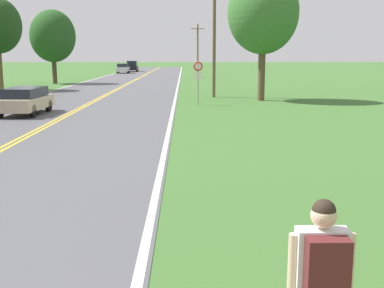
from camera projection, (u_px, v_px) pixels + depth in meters
The scene contains 9 objects.
hitchhiker_person at pixel (322, 274), 4.36m from camera, with size 0.61×0.43×1.80m.
traffic_sign at pixel (198, 72), 29.32m from camera, with size 0.60×0.10×2.66m.
utility_pole_midground at pixel (214, 28), 34.29m from camera, with size 1.80×0.24×9.58m.
utility_pole_far at pixel (198, 50), 64.74m from camera, with size 1.80×0.24×7.06m.
tree_left_verge at pixel (53, 36), 50.64m from camera, with size 4.74×4.74×7.72m.
tree_right_cluster at pixel (263, 13), 31.55m from camera, with size 4.68×4.68×8.46m.
car_champagne_hatchback_mid_near at pixel (25, 100), 24.86m from camera, with size 1.93×4.26×1.39m.
car_silver_suv_mid_far at pixel (123, 68), 80.21m from camera, with size 2.01×4.32×1.61m.
car_black_van_receding at pixel (132, 66), 88.15m from camera, with size 1.97×3.95×1.93m.
Camera 1 is at (6.02, -0.69, 3.06)m, focal length 45.00 mm.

